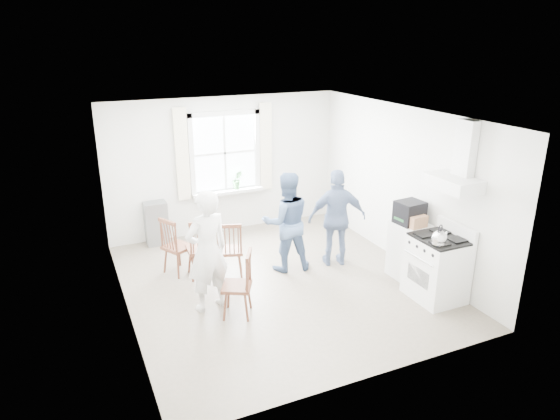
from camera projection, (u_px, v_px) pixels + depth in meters
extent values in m
cube|color=#796D5D|center=(278.00, 283.00, 7.78)|extent=(4.62, 5.12, 0.02)
cube|color=beige|center=(224.00, 165.00, 9.51)|extent=(4.62, 0.04, 2.64)
cube|color=beige|center=(376.00, 275.00, 5.17)|extent=(4.62, 0.04, 2.64)
cube|color=beige|center=(118.00, 227.00, 6.47)|extent=(0.04, 5.12, 2.64)
cube|color=beige|center=(404.00, 186.00, 8.22)|extent=(0.04, 5.12, 2.64)
cube|color=white|center=(278.00, 114.00, 6.91)|extent=(4.62, 5.12, 0.02)
cube|color=white|center=(225.00, 153.00, 9.40)|extent=(1.20, 0.02, 1.40)
cube|color=silver|center=(224.00, 113.00, 9.12)|extent=(1.38, 0.09, 0.09)
cube|color=silver|center=(226.00, 191.00, 9.62)|extent=(1.38, 0.09, 0.09)
cube|color=silver|center=(191.00, 156.00, 9.12)|extent=(0.09, 0.09, 1.58)
cube|color=silver|center=(257.00, 150.00, 9.62)|extent=(0.09, 0.09, 1.58)
cube|color=silver|center=(228.00, 191.00, 9.55)|extent=(1.38, 0.24, 0.06)
cube|color=#EDE3C3|center=(182.00, 155.00, 9.02)|extent=(0.24, 0.05, 1.70)
cube|color=#EDE3C3|center=(266.00, 147.00, 9.66)|extent=(0.24, 0.05, 1.70)
cube|color=silver|center=(453.00, 183.00, 6.81)|extent=(0.45, 0.76, 0.18)
cube|color=silver|center=(465.00, 148.00, 6.71)|extent=(0.14, 0.30, 0.76)
cube|color=slate|center=(156.00, 223.00, 9.11)|extent=(0.40, 0.30, 0.80)
cube|color=white|center=(436.00, 269.00, 7.19)|extent=(0.65, 0.76, 0.92)
cube|color=black|center=(440.00, 239.00, 7.03)|extent=(0.61, 0.72, 0.03)
cube|color=white|center=(457.00, 230.00, 7.12)|extent=(0.06, 0.76, 0.20)
cylinder|color=silver|center=(419.00, 258.00, 6.98)|extent=(0.02, 0.61, 0.02)
sphere|color=silver|center=(439.00, 238.00, 6.75)|extent=(0.21, 0.21, 0.21)
cylinder|color=silver|center=(439.00, 242.00, 6.78)|extent=(0.19, 0.19, 0.04)
torus|color=black|center=(440.00, 229.00, 6.71)|extent=(0.13, 0.07, 0.13)
cube|color=silver|center=(410.00, 251.00, 7.83)|extent=(0.50, 0.55, 0.90)
cube|color=black|center=(409.00, 218.00, 7.68)|extent=(0.43, 0.39, 0.19)
cube|color=black|center=(410.00, 207.00, 7.62)|extent=(0.43, 0.39, 0.17)
cube|color=#A4734F|center=(416.00, 221.00, 7.54)|extent=(0.30, 0.23, 0.18)
cube|color=#4B2618|center=(201.00, 249.00, 7.87)|extent=(0.45, 0.43, 0.05)
cube|color=#4B2618|center=(202.00, 237.00, 7.62)|extent=(0.41, 0.09, 0.55)
cylinder|color=#4B2618|center=(202.00, 263.00, 7.95)|extent=(0.04, 0.04, 0.43)
cube|color=#4B2618|center=(230.00, 251.00, 7.88)|extent=(0.50, 0.49, 0.05)
cube|color=#4B2618|center=(230.00, 240.00, 7.63)|extent=(0.38, 0.17, 0.52)
cylinder|color=#4B2618|center=(230.00, 263.00, 7.95)|extent=(0.03, 0.03, 0.41)
cube|color=#4B2618|center=(237.00, 286.00, 6.76)|extent=(0.52, 0.53, 0.05)
cube|color=#4B2618|center=(249.00, 270.00, 6.66)|extent=(0.23, 0.36, 0.52)
cylinder|color=#4B2618|center=(237.00, 301.00, 6.83)|extent=(0.03, 0.03, 0.41)
imported|color=silver|center=(207.00, 251.00, 6.79)|extent=(0.77, 0.77, 1.74)
imported|color=#496188|center=(286.00, 222.00, 7.98)|extent=(0.92, 0.92, 1.64)
imported|color=navy|center=(337.00, 218.00, 8.16)|extent=(1.19, 1.19, 1.63)
imported|color=#337435|center=(237.00, 180.00, 9.54)|extent=(0.24, 0.24, 0.36)
cube|color=#4B2618|center=(178.00, 247.00, 7.99)|extent=(0.53, 0.54, 0.05)
cube|color=#4B2618|center=(168.00, 235.00, 7.77)|extent=(0.23, 0.37, 0.52)
cylinder|color=#4B2618|center=(179.00, 260.00, 8.06)|extent=(0.03, 0.03, 0.42)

